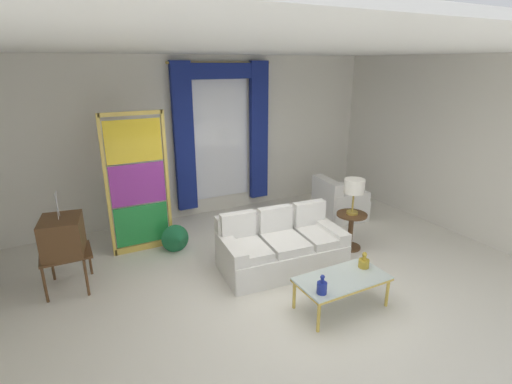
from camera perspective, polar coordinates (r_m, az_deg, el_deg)
ground_plane at (r=5.39m, az=3.89°, el=-13.52°), size 16.00×16.00×0.00m
wall_rear at (r=7.47m, az=-8.27°, el=7.91°), size 8.00×0.12×3.00m
wall_right at (r=7.67m, az=25.82°, el=6.54°), size 0.12×7.00×3.00m
ceiling_slab at (r=5.26m, az=-0.18°, el=20.33°), size 8.00×7.60×0.04m
curtained_window at (r=7.41m, az=-4.98°, el=9.84°), size 2.00×0.17×2.70m
couch_white_long at (r=5.71m, az=3.50°, el=-8.06°), size 1.83×1.07×0.86m
coffee_table at (r=4.87m, az=12.62°, el=-12.69°), size 1.12×0.57×0.41m
bottle_blue_decanter at (r=5.11m, az=15.68°, el=-9.98°), size 0.13×0.13×0.21m
bottle_crystal_tall at (r=4.48m, az=9.74°, el=-13.67°), size 0.12×0.12×0.23m
vintage_tv at (r=5.56m, az=-26.71°, el=-6.08°), size 0.62×0.66×1.35m
armchair_white at (r=7.57m, az=11.97°, el=-1.70°), size 0.90×0.89×0.80m
stained_glass_divider at (r=6.15m, az=-17.04°, el=0.72°), size 0.95×0.05×2.20m
peacock_figurine at (r=6.21m, az=-11.60°, el=-7.00°), size 0.44×0.60×0.50m
round_side_table at (r=6.37m, az=13.85°, el=-5.15°), size 0.48×0.48×0.59m
table_lamp_brass at (r=6.13m, az=14.34°, el=0.62°), size 0.32×0.32×0.57m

